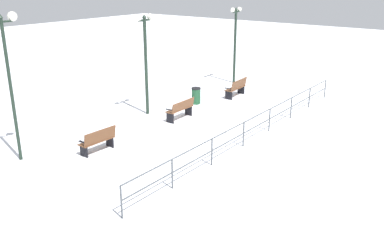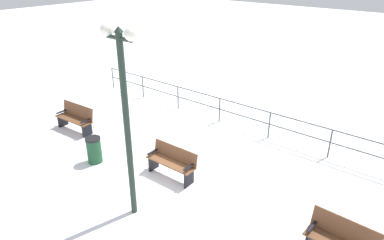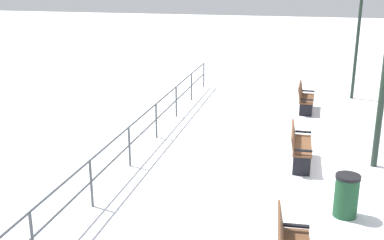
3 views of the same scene
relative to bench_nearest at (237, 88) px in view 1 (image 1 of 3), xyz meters
The scene contains 9 objects.
ground_plane 4.72m from the bench_nearest, 88.57° to the left, with size 80.00×80.00×0.00m, color white.
bench_nearest is the anchor object (origin of this frame).
bench_second 4.69m from the bench_nearest, 89.73° to the left, with size 0.51×1.54×0.90m.
bench_third 9.38m from the bench_nearest, 89.41° to the left, with size 0.55×1.40×0.90m.
lamppost_near 3.92m from the bench_nearest, 55.65° to the right, with size 0.26×1.00×4.40m.
lamppost_middle 5.85m from the bench_nearest, 70.51° to the left, with size 0.28×1.00×4.53m.
lamppost_far 12.04m from the bench_nearest, 81.25° to the left, with size 0.31×1.10×5.02m.
waterfront_railing 6.05m from the bench_nearest, 129.17° to the left, with size 0.05×14.60×0.98m.
trash_bin 2.51m from the bench_nearest, 68.12° to the left, with size 0.46×0.46×0.82m.
Camera 1 is at (-11.27, 13.85, 6.09)m, focal length 39.27 mm.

